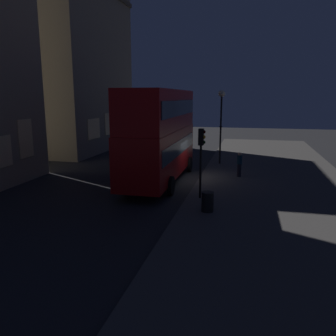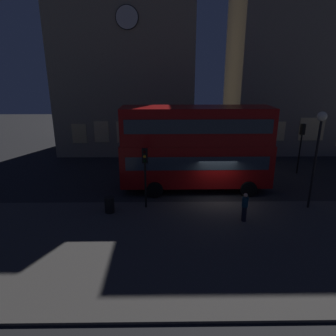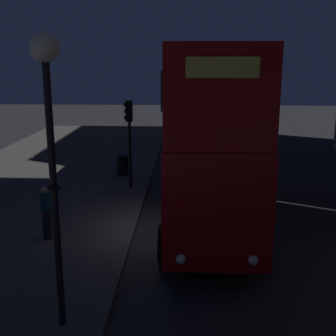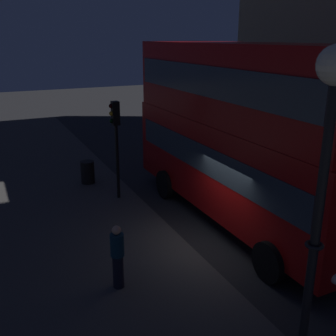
# 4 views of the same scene
# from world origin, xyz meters

# --- Properties ---
(ground_plane) EXTENTS (80.00, 80.00, 0.00)m
(ground_plane) POSITION_xyz_m (0.00, 0.00, 0.00)
(ground_plane) COLOR #232326
(double_decker_bus) EXTENTS (10.30, 2.98, 5.81)m
(double_decker_bus) POSITION_xyz_m (-1.32, 1.39, 3.23)
(double_decker_bus) COLOR #9E0C0C
(double_decker_bus) RESTS_ON ground
(traffic_light_near_kerb) EXTENTS (0.33, 0.37, 3.68)m
(traffic_light_near_kerb) POSITION_xyz_m (-4.60, -1.69, 2.77)
(traffic_light_near_kerb) COLOR black
(traffic_light_near_kerb) RESTS_ON sidewalk_slab
(street_lamp) EXTENTS (0.54, 0.54, 5.80)m
(street_lamp) POSITION_xyz_m (5.29, -1.84, 4.47)
(street_lamp) COLOR black
(street_lamp) RESTS_ON sidewalk_slab
(pedestrian) EXTENTS (0.34, 0.34, 1.65)m
(pedestrian) POSITION_xyz_m (0.92, -3.52, 0.97)
(pedestrian) COLOR black
(pedestrian) RESTS_ON sidewalk_slab
(litter_bin) EXTENTS (0.57, 0.57, 0.94)m
(litter_bin) POSITION_xyz_m (-6.69, -2.33, 0.59)
(litter_bin) COLOR black
(litter_bin) RESTS_ON sidewalk_slab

